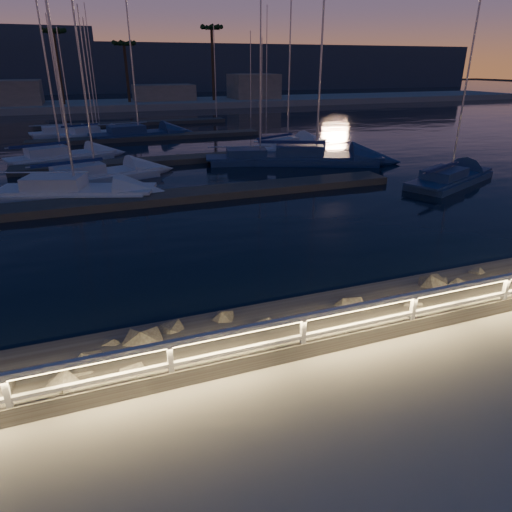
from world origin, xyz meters
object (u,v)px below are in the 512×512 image
object	(u,v)px
sailboat_j	(92,133)
sailboat_l	(286,145)
sailboat_f	(59,156)
sailboat_b	(72,190)
sailboat_k	(136,134)
sailboat_g	(92,175)
sailboat_h	(257,158)
sailboat_d	(449,178)
sailboat_n	(63,132)
guard_rail	(377,311)
sailboat_c	(312,157)

from	to	relation	value
sailboat_j	sailboat_l	bearing A→B (deg)	-60.81
sailboat_f	sailboat_l	world-z (taller)	sailboat_l
sailboat_b	sailboat_k	distance (m)	21.79
sailboat_b	sailboat_g	world-z (taller)	sailboat_b
sailboat_g	sailboat_h	distance (m)	11.76
sailboat_d	sailboat_f	bearing A→B (deg)	121.18
sailboat_f	sailboat_j	distance (m)	12.35
sailboat_h	sailboat_k	size ratio (longest dim) A/B	0.86
sailboat_f	sailboat_n	distance (m)	13.85
sailboat_n	sailboat_h	bearing A→B (deg)	-64.11
guard_rail	sailboat_j	distance (m)	41.65
sailboat_k	sailboat_n	distance (m)	7.90
sailboat_c	sailboat_n	bearing A→B (deg)	153.28
sailboat_b	sailboat_k	xyz separation A→B (m)	(5.94, 20.96, 0.01)
sailboat_d	sailboat_l	bearing A→B (deg)	83.25
sailboat_n	sailboat_g	bearing A→B (deg)	-93.72
sailboat_n	sailboat_d	bearing A→B (deg)	-62.08
sailboat_d	sailboat_n	bearing A→B (deg)	103.26
sailboat_h	sailboat_b	bearing A→B (deg)	-142.73
sailboat_f	sailboat_k	distance (m)	11.99
sailboat_d	sailboat_l	size ratio (longest dim) A/B	0.94
sailboat_g	sailboat_l	xyz separation A→B (m)	(15.85, 6.15, -0.02)
sailboat_b	sailboat_n	world-z (taller)	sailboat_b
sailboat_l	sailboat_g	bearing A→B (deg)	176.45
sailboat_b	sailboat_k	size ratio (longest dim) A/B	0.90
sailboat_f	sailboat_l	distance (m)	18.00
sailboat_f	sailboat_b	bearing A→B (deg)	-104.02
sailboat_h	sailboat_k	xyz separation A→B (m)	(-6.88, 15.42, 0.06)
sailboat_g	sailboat_l	bearing A→B (deg)	6.06
sailboat_c	sailboat_d	xyz separation A→B (m)	(4.91, -8.56, -0.08)
guard_rail	sailboat_d	distance (m)	20.02
sailboat_g	sailboat_j	world-z (taller)	sailboat_g
sailboat_f	sailboat_g	size ratio (longest dim) A/B	0.96
sailboat_h	sailboat_l	bearing A→B (deg)	59.90
guard_rail	sailboat_g	world-z (taller)	sailboat_g
sailboat_h	sailboat_k	distance (m)	16.88
sailboat_c	sailboat_f	xyz separation A→B (m)	(-17.51, 7.08, -0.04)
guard_rail	sailboat_c	xyz separation A→B (m)	(9.67, 22.25, -0.90)
sailboat_g	sailboat_j	distance (m)	19.38
guard_rail	sailboat_h	bearing A→B (deg)	76.07
sailboat_d	sailboat_j	size ratio (longest dim) A/B	1.11
sailboat_b	sailboat_n	bearing A→B (deg)	111.00
sailboat_c	sailboat_g	distance (m)	15.41
guard_rail	sailboat_g	xyz separation A→B (m)	(-5.74, 21.97, -0.95)
guard_rail	sailboat_n	bearing A→B (deg)	100.23
sailboat_g	sailboat_l	size ratio (longest dim) A/B	0.99
sailboat_g	sailboat_b	bearing A→B (deg)	-122.73
sailboat_b	sailboat_j	xyz separation A→B (m)	(1.93, 23.14, -0.05)
sailboat_j	sailboat_k	distance (m)	4.56
sailboat_n	sailboat_b	bearing A→B (deg)	-97.28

